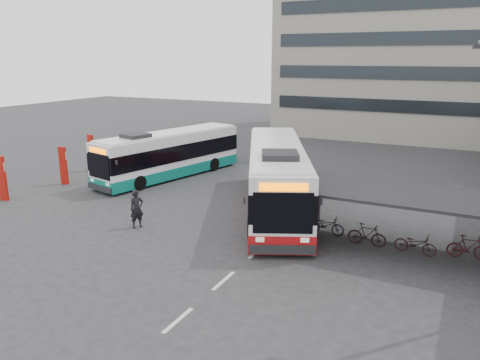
% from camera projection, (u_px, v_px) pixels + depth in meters
% --- Properties ---
extents(ground, '(120.00, 120.00, 0.00)m').
position_uv_depth(ground, '(207.00, 241.00, 20.93)').
color(ground, '#28282B').
rests_on(ground, ground).
extents(bike_shelter, '(10.00, 4.00, 2.54)m').
position_uv_depth(bike_shelter, '(419.00, 218.00, 19.46)').
color(bike_shelter, '#595B60').
rests_on(bike_shelter, ground).
extents(office_block, '(30.00, 15.00, 25.00)m').
position_uv_depth(office_block, '(441.00, 10.00, 46.28)').
color(office_block, gray).
rests_on(office_block, ground).
extents(road_markings, '(0.15, 7.60, 0.01)m').
position_uv_depth(road_markings, '(224.00, 281.00, 17.26)').
color(road_markings, beige).
rests_on(road_markings, ground).
extents(bus_main, '(7.92, 12.90, 3.82)m').
position_uv_depth(bus_main, '(276.00, 178.00, 24.85)').
color(bus_main, white).
rests_on(bus_main, ground).
extents(bus_teal, '(4.95, 11.51, 3.33)m').
position_uv_depth(bus_teal, '(170.00, 155.00, 31.92)').
color(bus_teal, white).
rests_on(bus_teal, ground).
extents(pedestrian, '(0.73, 0.82, 1.88)m').
position_uv_depth(pedestrian, '(137.00, 209.00, 22.43)').
color(pedestrian, black).
rests_on(pedestrian, ground).
extents(sign_totem_south, '(0.57, 0.21, 2.61)m').
position_uv_depth(sign_totem_south, '(2.00, 178.00, 26.63)').
color(sign_totem_south, '#9F1109').
rests_on(sign_totem_south, ground).
extents(sign_totem_mid, '(0.53, 0.24, 2.47)m').
position_uv_depth(sign_totem_mid, '(63.00, 165.00, 30.07)').
color(sign_totem_mid, '#9F1109').
rests_on(sign_totem_mid, ground).
extents(sign_totem_north, '(0.57, 0.29, 2.65)m').
position_uv_depth(sign_totem_north, '(91.00, 152.00, 33.57)').
color(sign_totem_north, '#9F1109').
rests_on(sign_totem_north, ground).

